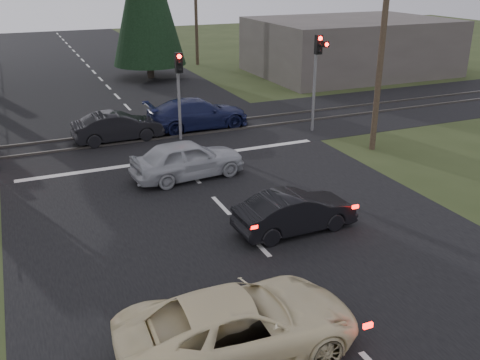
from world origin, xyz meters
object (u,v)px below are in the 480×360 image
utility_pole_near (382,42)px  dark_hatchback (295,212)px  blue_sedan (198,114)px  cream_coupe (239,325)px  silver_car (188,159)px  traffic_signal_center (179,81)px  traffic_signal_right (318,64)px  dark_car_far (118,127)px  utility_pole_mid (196,5)px

utility_pole_near → dark_hatchback: size_ratio=2.34×
dark_hatchback → blue_sedan: size_ratio=0.74×
cream_coupe → silver_car: silver_car is taller
blue_sedan → traffic_signal_center: bearing=138.8°
traffic_signal_right → silver_car: size_ratio=1.07×
cream_coupe → blue_sedan: (4.78, 16.46, 0.04)m
utility_pole_near → dark_hatchback: (-7.06, -5.62, -4.09)m
silver_car → dark_car_far: silver_car is taller
traffic_signal_center → dark_hatchback: size_ratio=1.07×
traffic_signal_center → silver_car: bearing=-104.4°
utility_pole_mid → dark_hatchback: bearing=-103.4°
traffic_signal_right → cream_coupe: (-9.94, -13.64, -2.60)m
silver_car → blue_sedan: bearing=-27.6°
silver_car → dark_car_far: 5.97m
traffic_signal_center → blue_sedan: 2.95m
dark_car_far → traffic_signal_center: bearing=-113.8°
utility_pole_mid → cream_coupe: size_ratio=1.74×
traffic_signal_right → utility_pole_mid: 20.60m
utility_pole_near → blue_sedan: 9.63m
traffic_signal_center → silver_car: traffic_signal_center is taller
traffic_signal_right → cream_coupe: bearing=-126.1°
traffic_signal_center → traffic_signal_right: bearing=-10.4°
dark_car_far → utility_pole_mid: bearing=-31.6°
traffic_signal_center → utility_pole_near: size_ratio=0.46×
traffic_signal_right → dark_hatchback: traffic_signal_right is taller
cream_coupe → silver_car: (2.20, 10.17, 0.03)m
cream_coupe → silver_car: 10.40m
utility_pole_mid → silver_car: utility_pole_mid is taller
dark_hatchback → traffic_signal_center: bearing=0.2°
utility_pole_near → dark_car_far: bearing=150.6°
cream_coupe → dark_car_far: (0.64, 15.93, -0.04)m
dark_car_far → dark_hatchback: bearing=-166.6°
dark_hatchback → silver_car: size_ratio=0.87×
utility_pole_near → dark_hatchback: utility_pole_near is taller
utility_pole_near → silver_car: utility_pole_near is taller
dark_hatchback → blue_sedan: bearing=-6.7°
traffic_signal_right → utility_pole_mid: bearing=87.3°
blue_sedan → cream_coupe: bearing=163.2°
utility_pole_mid → utility_pole_near: bearing=-90.0°
blue_sedan → dark_car_far: 4.17m
blue_sedan → traffic_signal_right: bearing=-119.2°
cream_coupe → silver_car: bearing=-10.4°
silver_car → dark_hatchback: bearing=-169.0°
traffic_signal_right → dark_hatchback: size_ratio=1.22×
dark_hatchback → dark_car_far: bearing=13.5°
utility_pole_mid → dark_car_far: size_ratio=2.18×
blue_sedan → dark_car_far: blue_sedan is taller
traffic_signal_center → dark_car_far: bearing=158.4°
utility_pole_mid → silver_car: (-8.70, -24.00, -3.97)m
utility_pole_mid → dark_car_far: utility_pole_mid is taller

